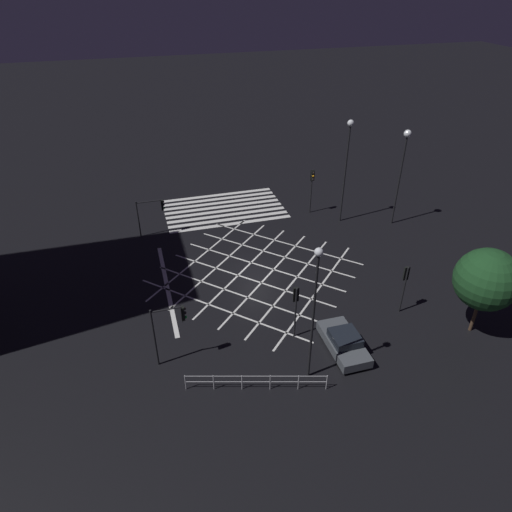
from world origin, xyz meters
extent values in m
plane|color=black|center=(0.00, 0.00, 0.00)|extent=(200.00, 200.00, 0.00)
cube|color=silver|center=(0.00, -7.97, 0.00)|extent=(11.14, 0.50, 0.01)
cube|color=silver|center=(0.00, -8.87, 0.00)|extent=(11.14, 0.50, 0.01)
cube|color=silver|center=(0.00, -9.77, 0.00)|extent=(11.14, 0.50, 0.01)
cube|color=silver|center=(0.00, -10.67, 0.00)|extent=(11.14, 0.50, 0.01)
cube|color=silver|center=(0.00, -11.57, 0.00)|extent=(11.14, 0.50, 0.01)
cube|color=silver|center=(0.00, -12.47, 0.00)|extent=(11.14, 0.50, 0.01)
cube|color=silver|center=(0.00, -13.37, 0.00)|extent=(11.14, 0.50, 0.01)
cube|color=silver|center=(0.00, -14.27, 0.00)|extent=(11.14, 0.50, 0.01)
cube|color=silver|center=(3.50, -3.50, 0.00)|extent=(9.73, 9.73, 0.01)
cube|color=silver|center=(-3.50, -3.50, 0.00)|extent=(9.73, 9.73, 0.01)
cube|color=silver|center=(2.10, -2.10, 0.00)|extent=(9.73, 9.73, 0.01)
cube|color=silver|center=(-2.10, -2.10, 0.00)|extent=(9.73, 9.73, 0.01)
cube|color=silver|center=(0.70, -0.70, 0.00)|extent=(9.73, 9.73, 0.01)
cube|color=silver|center=(-0.70, -0.70, 0.00)|extent=(9.73, 9.73, 0.01)
cube|color=silver|center=(-0.70, 0.70, 0.00)|extent=(9.73, 9.73, 0.01)
cube|color=silver|center=(0.70, 0.70, 0.00)|extent=(9.73, 9.73, 0.01)
cube|color=silver|center=(-2.10, 2.10, 0.00)|extent=(9.73, 9.73, 0.01)
cube|color=silver|center=(2.10, 2.10, 0.00)|extent=(9.73, 9.73, 0.01)
cube|color=silver|center=(-3.50, 3.50, 0.00)|extent=(9.73, 9.73, 0.01)
cube|color=silver|center=(3.50, 3.50, 0.00)|extent=(9.73, 9.73, 0.01)
cube|color=silver|center=(6.69, 0.00, 0.00)|extent=(0.30, 11.14, 0.01)
cylinder|color=black|center=(7.98, -7.96, 1.65)|extent=(0.11, 0.11, 3.29)
cylinder|color=black|center=(6.93, -7.96, 3.14)|extent=(2.10, 0.09, 0.09)
cube|color=black|center=(5.88, -7.96, 2.69)|extent=(0.16, 0.28, 0.90)
sphere|color=black|center=(5.77, -7.96, 2.99)|extent=(0.18, 0.18, 0.18)
sphere|color=black|center=(5.77, -7.96, 2.69)|extent=(0.18, 0.18, 0.18)
sphere|color=green|center=(5.77, -7.96, 2.39)|extent=(0.18, 0.18, 0.18)
cube|color=black|center=(5.97, -7.96, 2.69)|extent=(0.02, 0.36, 0.98)
cylinder|color=black|center=(-0.36, 7.41, 1.85)|extent=(0.11, 0.11, 3.70)
cube|color=black|center=(-0.36, 7.27, 3.20)|extent=(0.28, 0.16, 0.90)
sphere|color=black|center=(-0.36, 7.16, 3.50)|extent=(0.18, 0.18, 0.18)
sphere|color=black|center=(-0.36, 7.16, 3.20)|extent=(0.18, 0.18, 0.18)
sphere|color=green|center=(-0.36, 7.16, 2.90)|extent=(0.18, 0.18, 0.18)
cube|color=black|center=(-0.36, 7.36, 3.20)|extent=(0.36, 0.02, 0.98)
cylinder|color=black|center=(-7.99, 7.06, 1.76)|extent=(0.11, 0.11, 3.52)
cube|color=black|center=(-7.99, 6.92, 3.02)|extent=(0.28, 0.16, 0.90)
sphere|color=black|center=(-7.99, 6.81, 3.32)|extent=(0.18, 0.18, 0.18)
sphere|color=black|center=(-7.99, 6.81, 3.02)|extent=(0.18, 0.18, 0.18)
sphere|color=green|center=(-7.99, 6.81, 2.72)|extent=(0.18, 0.18, 0.18)
cube|color=black|center=(-7.99, 7.01, 3.02)|extent=(0.36, 0.02, 0.98)
cylinder|color=black|center=(-7.59, -8.16, 2.12)|extent=(0.11, 0.11, 4.23)
cube|color=black|center=(-7.59, -8.02, 3.73)|extent=(0.28, 0.16, 0.90)
sphere|color=black|center=(-7.59, -7.91, 4.03)|extent=(0.18, 0.18, 0.18)
sphere|color=orange|center=(-7.59, -7.91, 3.73)|extent=(0.18, 0.18, 0.18)
sphere|color=black|center=(-7.59, -7.91, 3.43)|extent=(0.18, 0.18, 0.18)
cube|color=black|center=(-7.59, -8.11, 3.73)|extent=(0.36, 0.02, 0.98)
cylinder|color=black|center=(8.05, 7.48, 2.02)|extent=(0.11, 0.11, 4.05)
cylinder|color=black|center=(7.19, 7.48, 3.90)|extent=(1.71, 0.09, 0.09)
cube|color=black|center=(6.34, 7.48, 3.45)|extent=(0.16, 0.28, 0.90)
sphere|color=black|center=(6.23, 7.48, 3.75)|extent=(0.18, 0.18, 0.18)
sphere|color=black|center=(6.23, 7.48, 3.45)|extent=(0.18, 0.18, 0.18)
sphere|color=green|center=(6.23, 7.48, 3.15)|extent=(0.18, 0.18, 0.18)
cube|color=black|center=(6.43, 7.48, 3.45)|extent=(0.02, 0.36, 0.98)
cylinder|color=black|center=(0.00, 10.70, 4.08)|extent=(0.14, 0.14, 8.15)
sphere|color=white|center=(0.00, 10.70, 8.28)|extent=(0.44, 0.44, 0.44)
cylinder|color=black|center=(-9.62, -5.87, 4.36)|extent=(0.14, 0.14, 8.73)
sphere|color=white|center=(-9.62, -5.87, 8.89)|extent=(0.54, 0.54, 0.54)
cylinder|color=black|center=(-13.91, -4.16, 4.00)|extent=(0.14, 0.14, 7.99)
sphere|color=white|center=(-13.91, -4.16, 8.18)|extent=(0.62, 0.62, 0.62)
cylinder|color=#473323|center=(-11.36, 9.95, 1.26)|extent=(0.21, 0.21, 2.52)
sphere|color=#19421E|center=(-11.36, 9.95, 3.94)|extent=(3.80, 3.80, 3.80)
cube|color=#474C51|center=(-2.79, 9.32, 0.49)|extent=(1.84, 4.06, 0.58)
cube|color=black|center=(-2.79, 9.43, 1.04)|extent=(1.62, 1.70, 0.52)
sphere|color=white|center=(-2.22, 7.35, 0.43)|extent=(0.16, 0.16, 0.16)
sphere|color=white|center=(-3.36, 7.35, 0.43)|extent=(0.16, 0.16, 0.16)
cylinder|color=black|center=(-1.99, 8.07, 0.34)|extent=(0.20, 0.67, 0.67)
cylinder|color=black|center=(-3.58, 8.07, 0.34)|extent=(0.20, 0.67, 0.67)
cylinder|color=black|center=(-1.99, 10.58, 0.34)|extent=(0.20, 0.67, 0.67)
cylinder|color=black|center=(-3.58, 10.58, 0.34)|extent=(0.20, 0.67, 0.67)
cylinder|color=#B7B7BC|center=(6.79, 9.77, 0.53)|extent=(0.05, 0.05, 1.05)
cylinder|color=#B7B7BC|center=(5.32, 10.19, 0.53)|extent=(0.05, 0.05, 1.05)
cylinder|color=#B7B7BC|center=(3.84, 10.61, 0.53)|extent=(0.05, 0.05, 1.05)
cylinder|color=#B7B7BC|center=(2.36, 11.03, 0.53)|extent=(0.05, 0.05, 1.05)
cylinder|color=#B7B7BC|center=(0.89, 11.46, 0.53)|extent=(0.05, 0.05, 1.05)
cylinder|color=#B7B7BC|center=(-0.59, 11.88, 0.53)|extent=(0.05, 0.05, 1.05)
cylinder|color=#B7B7BC|center=(3.10, 10.82, 1.01)|extent=(7.39, 2.15, 0.04)
cylinder|color=#B7B7BC|center=(3.10, 10.82, 0.58)|extent=(7.39, 2.15, 0.04)
camera|label=1|loc=(7.82, 27.28, 19.64)|focal=32.00mm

